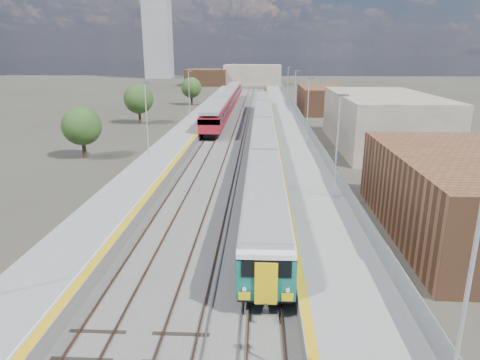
{
  "coord_description": "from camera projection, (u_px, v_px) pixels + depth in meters",
  "views": [
    {
      "loc": [
        1.18,
        -8.05,
        11.24
      ],
      "look_at": [
        -0.29,
        22.12,
        2.2
      ],
      "focal_mm": 32.0,
      "sensor_mm": 36.0,
      "label": 1
    }
  ],
  "objects": [
    {
      "name": "ballast_bed",
      "position": [
        237.0,
        134.0,
        61.32
      ],
      "size": [
        10.5,
        155.0,
        0.06
      ],
      "primitive_type": "cube",
      "color": "#565451",
      "rests_on": "ground"
    },
    {
      "name": "tree_b",
      "position": [
        139.0,
        99.0,
        68.85
      ],
      "size": [
        4.73,
        4.73,
        6.4
      ],
      "color": "#382619",
      "rests_on": "ground"
    },
    {
      "name": "platform_left",
      "position": [
        190.0,
        130.0,
        61.48
      ],
      "size": [
        4.3,
        155.0,
        8.52
      ],
      "color": "slate",
      "rests_on": "ground"
    },
    {
      "name": "red_train",
      "position": [
        227.0,
        100.0,
        83.52
      ],
      "size": [
        2.96,
        59.9,
        3.73
      ],
      "color": "black",
      "rests_on": "ground"
    },
    {
      "name": "tree_d",
      "position": [
        405.0,
        105.0,
        65.53
      ],
      "size": [
        4.17,
        4.17,
        5.65
      ],
      "color": "#382619",
      "rests_on": "ground"
    },
    {
      "name": "tracks",
      "position": [
        241.0,
        131.0,
        62.87
      ],
      "size": [
        8.96,
        160.0,
        0.17
      ],
      "color": "#4C3323",
      "rests_on": "ground"
    },
    {
      "name": "ground",
      "position": [
        252.0,
        137.0,
        58.83
      ],
      "size": [
        320.0,
        320.0,
        0.0
      ],
      "primitive_type": "plane",
      "color": "#47443A",
      "rests_on": "ground"
    },
    {
      "name": "buildings",
      "position": [
        203.0,
        54.0,
        141.38
      ],
      "size": [
        72.0,
        185.5,
        40.0
      ],
      "color": "brown",
      "rests_on": "ground"
    },
    {
      "name": "green_train",
      "position": [
        263.0,
        129.0,
        53.41
      ],
      "size": [
        2.65,
        74.0,
        2.92
      ],
      "color": "black",
      "rests_on": "ground"
    },
    {
      "name": "platform_right",
      "position": [
        289.0,
        131.0,
        60.81
      ],
      "size": [
        4.7,
        155.0,
        8.52
      ],
      "color": "slate",
      "rests_on": "ground"
    },
    {
      "name": "tree_a",
      "position": [
        82.0,
        126.0,
        46.25
      ],
      "size": [
        4.21,
        4.21,
        5.71
      ],
      "color": "#382619",
      "rests_on": "ground"
    },
    {
      "name": "tree_c",
      "position": [
        191.0,
        88.0,
        93.82
      ],
      "size": [
        4.46,
        4.46,
        6.05
      ],
      "color": "#382619",
      "rests_on": "ground"
    }
  ]
}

